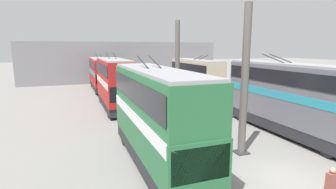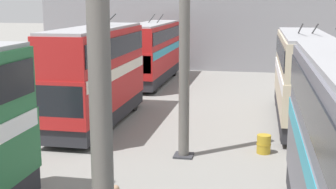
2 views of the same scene
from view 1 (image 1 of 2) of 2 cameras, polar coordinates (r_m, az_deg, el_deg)
name	(u,v)px [view 1 (image 1 of 2)]	position (r m, az deg, el deg)	size (l,w,h in m)	color
ground_plane	(284,179)	(14.51, 23.90, -16.49)	(240.00, 240.00, 0.00)	gray
depot_back_wall	(126,62)	(48.65, -9.20, 6.93)	(0.50, 36.00, 7.30)	gray
support_column_near	(245,83)	(15.81, 16.34, 2.36)	(0.80, 0.80, 8.78)	#605B56
support_column_far	(177,70)	(24.79, 2.03, 5.46)	(0.80, 0.80, 8.78)	#605B56
bus_left_near	(288,94)	(20.91, 24.75, 0.06)	(11.43, 2.54, 5.83)	black
bus_left_far	(195,76)	(33.37, 5.99, 3.99)	(10.57, 2.54, 5.44)	black
bus_right_near	(156,112)	(13.83, -2.57, -3.80)	(10.39, 2.54, 5.84)	black
bus_right_mid	(114,81)	(27.63, -11.67, 2.96)	(9.92, 2.54, 5.78)	black
bus_right_far	(101,72)	(40.48, -14.48, 4.78)	(10.87, 2.54, 5.38)	black
person_aisle_foreground	(331,187)	(12.56, 31.90, -16.75)	(0.26, 0.43, 1.76)	#473D33
person_aisle_midway	(208,127)	(18.59, 8.68, -6.98)	(0.48, 0.42, 1.62)	#473D33
oil_drum	(203,104)	(27.74, 7.52, -2.17)	(0.63, 0.63, 0.82)	#B28E23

